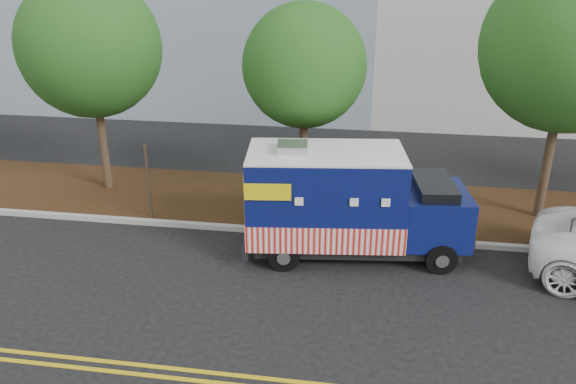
# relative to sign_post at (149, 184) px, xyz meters

# --- Properties ---
(ground) EXTENTS (120.00, 120.00, 0.00)m
(ground) POSITION_rel_sign_post_xyz_m (4.17, -1.57, -1.20)
(ground) COLOR black
(ground) RESTS_ON ground
(curb) EXTENTS (120.00, 0.18, 0.15)m
(curb) POSITION_rel_sign_post_xyz_m (4.17, -0.17, -1.12)
(curb) COLOR #9E9E99
(curb) RESTS_ON ground
(mulch_strip) EXTENTS (120.00, 4.00, 0.15)m
(mulch_strip) POSITION_rel_sign_post_xyz_m (4.17, 1.93, -1.12)
(mulch_strip) COLOR black
(mulch_strip) RESTS_ON ground
(centerline_near) EXTENTS (120.00, 0.10, 0.01)m
(centerline_near) POSITION_rel_sign_post_xyz_m (4.17, -6.02, -1.19)
(centerline_near) COLOR gold
(centerline_near) RESTS_ON ground
(tree_a) EXTENTS (4.26, 4.26, 6.84)m
(tree_a) POSITION_rel_sign_post_xyz_m (-2.29, 2.02, 3.50)
(tree_a) COLOR #38281C
(tree_a) RESTS_ON ground
(tree_b) EXTENTS (3.55, 3.55, 6.12)m
(tree_b) POSITION_rel_sign_post_xyz_m (4.22, 1.85, 3.13)
(tree_b) COLOR #38281C
(tree_b) RESTS_ON ground
(tree_c) EXTENTS (4.60, 4.60, 7.36)m
(tree_c) POSITION_rel_sign_post_xyz_m (11.21, 1.87, 3.85)
(tree_c) COLOR #38281C
(tree_c) RESTS_ON ground
(sign_post) EXTENTS (0.06, 0.06, 2.40)m
(sign_post) POSITION_rel_sign_post_xyz_m (0.00, 0.00, 0.00)
(sign_post) COLOR #473828
(sign_post) RESTS_ON ground
(food_truck) EXTENTS (5.89, 2.76, 3.00)m
(food_truck) POSITION_rel_sign_post_xyz_m (5.64, -0.98, 0.16)
(food_truck) COLOR black
(food_truck) RESTS_ON ground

